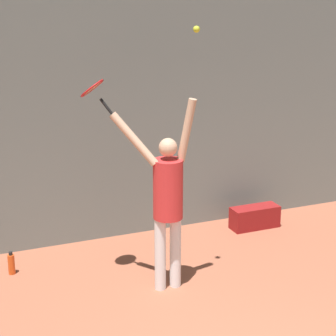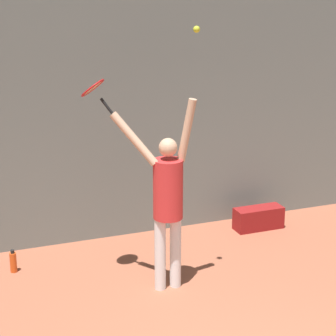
{
  "view_description": "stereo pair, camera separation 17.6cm",
  "coord_description": "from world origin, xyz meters",
  "px_view_note": "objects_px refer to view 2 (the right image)",
  "views": [
    {
      "loc": [
        -2.35,
        -3.05,
        3.4
      ],
      "look_at": [
        0.1,
        2.88,
        1.46
      ],
      "focal_mm": 65.0,
      "sensor_mm": 36.0,
      "label": 1
    },
    {
      "loc": [
        -2.19,
        -3.12,
        3.4
      ],
      "look_at": [
        0.1,
        2.88,
        1.46
      ],
      "focal_mm": 65.0,
      "sensor_mm": 36.0,
      "label": 2
    }
  ],
  "objects_px": {
    "equipment_bag": "(258,218)",
    "tennis_racket": "(94,89)",
    "tennis_ball": "(197,29)",
    "water_bottle": "(13,262)",
    "tennis_player": "(167,197)"
  },
  "relations": [
    {
      "from": "water_bottle",
      "to": "equipment_bag",
      "type": "bearing_deg",
      "value": 2.62
    },
    {
      "from": "tennis_player",
      "to": "tennis_ball",
      "type": "bearing_deg",
      "value": -17.75
    },
    {
      "from": "tennis_racket",
      "to": "equipment_bag",
      "type": "distance_m",
      "value": 3.44
    },
    {
      "from": "tennis_player",
      "to": "water_bottle",
      "type": "distance_m",
      "value": 2.18
    },
    {
      "from": "water_bottle",
      "to": "equipment_bag",
      "type": "xyz_separation_m",
      "value": [
        3.5,
        0.16,
        0.03
      ]
    },
    {
      "from": "tennis_player",
      "to": "water_bottle",
      "type": "relative_size",
      "value": 7.64
    },
    {
      "from": "equipment_bag",
      "to": "tennis_racket",
      "type": "bearing_deg",
      "value": -163.01
    },
    {
      "from": "tennis_player",
      "to": "tennis_racket",
      "type": "relative_size",
      "value": 5.57
    },
    {
      "from": "tennis_player",
      "to": "water_bottle",
      "type": "bearing_deg",
      "value": 147.46
    },
    {
      "from": "tennis_ball",
      "to": "water_bottle",
      "type": "relative_size",
      "value": 0.24
    },
    {
      "from": "equipment_bag",
      "to": "tennis_ball",
      "type": "bearing_deg",
      "value": -140.66
    },
    {
      "from": "tennis_player",
      "to": "tennis_racket",
      "type": "xyz_separation_m",
      "value": [
        -0.7,
        0.42,
        1.19
      ]
    },
    {
      "from": "tennis_ball",
      "to": "equipment_bag",
      "type": "relative_size",
      "value": 0.1
    },
    {
      "from": "tennis_ball",
      "to": "equipment_bag",
      "type": "height_order",
      "value": "tennis_ball"
    },
    {
      "from": "tennis_racket",
      "to": "tennis_player",
      "type": "bearing_deg",
      "value": -31.06
    }
  ]
}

